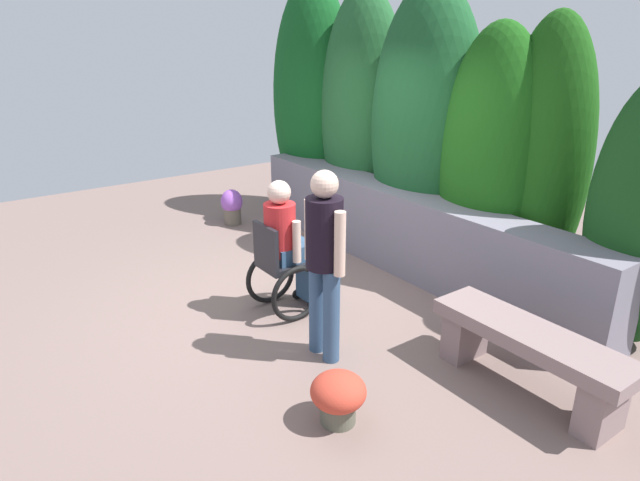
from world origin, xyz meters
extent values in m
plane|color=#77615A|center=(0.00, 0.00, 0.00)|extent=(11.44, 11.44, 0.00)
cube|color=slate|center=(0.00, 1.54, 0.46)|extent=(5.07, 0.48, 0.92)
ellipsoid|color=#114F1D|center=(-2.44, 1.99, 1.66)|extent=(1.44, 1.01, 3.32)
ellipsoid|color=#20582A|center=(-1.43, 2.08, 1.58)|extent=(1.34, 0.94, 3.16)
ellipsoid|color=#1A5227|center=(-0.22, 2.01, 1.57)|extent=(1.47, 1.03, 3.14)
ellipsoid|color=#195514|center=(0.73, 1.99, 1.36)|extent=(1.18, 0.83, 2.71)
ellipsoid|color=#184D12|center=(1.20, 2.18, 1.40)|extent=(0.99, 0.69, 2.80)
cube|color=gray|center=(1.68, 0.65, 0.20)|extent=(0.20, 0.38, 0.41)
cube|color=gray|center=(2.87, 0.65, 0.20)|extent=(0.20, 0.38, 0.41)
cube|color=gray|center=(2.27, 0.65, 0.47)|extent=(1.55, 0.44, 0.11)
cube|color=black|center=(0.10, -0.16, 0.50)|extent=(0.40, 0.40, 0.06)
cube|color=black|center=(0.10, -0.34, 0.73)|extent=(0.40, 0.04, 0.40)
cube|color=black|center=(0.10, 0.16, 0.10)|extent=(0.28, 0.12, 0.03)
torus|color=black|center=(-0.14, -0.16, 0.28)|extent=(0.05, 0.56, 0.56)
torus|color=black|center=(0.34, -0.16, 0.28)|extent=(0.05, 0.56, 0.56)
cylinder|color=black|center=(-0.04, 0.09, 0.05)|extent=(0.03, 0.10, 0.10)
cylinder|color=black|center=(0.24, 0.09, 0.05)|extent=(0.03, 0.10, 0.10)
cube|color=navy|center=(0.10, -0.06, 0.61)|extent=(0.30, 0.40, 0.16)
cube|color=navy|center=(0.10, 0.14, 0.27)|extent=(0.26, 0.14, 0.43)
cylinder|color=red|center=(0.10, -0.18, 0.86)|extent=(0.30, 0.30, 0.50)
cylinder|color=beige|center=(-0.09, -0.12, 0.78)|extent=(0.08, 0.08, 0.40)
cylinder|color=beige|center=(0.29, -0.12, 0.78)|extent=(0.08, 0.08, 0.40)
sphere|color=beige|center=(0.10, -0.18, 1.22)|extent=(0.22, 0.22, 0.22)
cylinder|color=#334E70|center=(0.87, -0.31, 0.41)|extent=(0.14, 0.14, 0.82)
cylinder|color=#334E70|center=(1.07, -0.31, 0.41)|extent=(0.14, 0.14, 0.82)
cylinder|color=black|center=(0.97, -0.31, 1.11)|extent=(0.30, 0.30, 0.58)
cylinder|color=beige|center=(0.77, -0.31, 1.08)|extent=(0.09, 0.09, 0.52)
cylinder|color=beige|center=(1.17, -0.31, 1.08)|extent=(0.09, 0.09, 0.52)
sphere|color=beige|center=(0.97, -0.31, 1.50)|extent=(0.22, 0.22, 0.22)
cylinder|color=#555546|center=(1.74, -0.74, 0.09)|extent=(0.25, 0.25, 0.18)
ellipsoid|color=#336C29|center=(1.74, -0.74, 0.21)|extent=(0.28, 0.28, 0.09)
ellipsoid|color=#C33D2B|center=(1.74, -0.74, 0.25)|extent=(0.40, 0.40, 0.26)
cylinder|color=#60564A|center=(-2.58, 0.66, 0.12)|extent=(0.25, 0.25, 0.24)
ellipsoid|color=#203A11|center=(-2.58, 0.66, 0.28)|extent=(0.27, 0.27, 0.12)
ellipsoid|color=#9A56C3|center=(-2.58, 0.66, 0.33)|extent=(0.31, 0.31, 0.35)
camera|label=1|loc=(4.27, -2.72, 2.59)|focal=31.00mm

